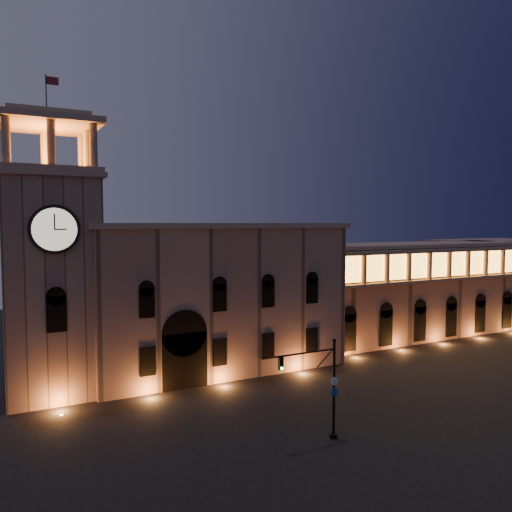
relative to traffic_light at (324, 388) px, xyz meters
name	(u,v)px	position (x,y,z in m)	size (l,w,h in m)	color
ground	(337,430)	(2.28, 1.18, -4.34)	(160.00, 160.00, 0.00)	black
government_building	(215,296)	(0.20, 23.11, 4.43)	(30.80, 12.80, 17.60)	#8B675A
clock_tower	(51,273)	(-18.22, 22.15, 8.16)	(9.80, 9.80, 32.40)	#8B675A
colonnade_wing	(412,289)	(34.28, 25.10, 3.00)	(40.60, 11.50, 14.50)	#856255
secondary_building	(489,279)	(60.28, 31.18, 2.66)	(20.00, 12.00, 14.00)	#856255
traffic_light	(324,388)	(0.00, 0.00, 0.00)	(6.02, 0.64, 8.25)	black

